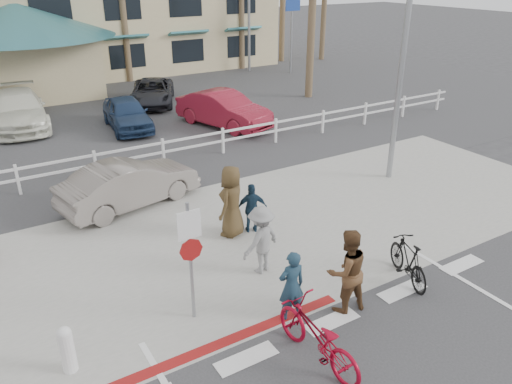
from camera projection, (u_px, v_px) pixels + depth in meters
ground at (352, 339)px, 9.60m from camera, size 140.00×140.00×0.00m
sidewalk_plaza at (237, 239)px, 13.09m from camera, size 22.00×7.00×0.01m
cross_street at (176, 187)px, 16.20m from camera, size 40.00×5.00×0.01m
parking_lot at (96, 117)px, 23.56m from camera, size 50.00×16.00×0.01m
curb_red at (183, 359)px, 9.11m from camera, size 7.00×0.25×0.02m
rail_fence at (166, 152)px, 17.78m from camera, size 29.40×0.16×1.00m
sign_post at (190, 256)px, 9.62m from camera, size 0.50×0.10×2.90m
bollard_0 at (67, 349)px, 8.68m from camera, size 0.26×0.26×0.95m
streetlight_0 at (405, 40)px, 15.09m from camera, size 0.60×2.00×9.00m
info_sign at (291, 29)px, 32.16m from camera, size 1.20×0.16×5.60m
bike_red at (317, 337)px, 8.85m from camera, size 0.89×2.17×1.11m
rider_red at (291, 286)px, 9.88m from camera, size 0.61×0.44×1.55m
bike_black at (408, 261)px, 11.21m from camera, size 1.03×1.76×1.02m
rider_black at (347, 271)px, 10.09m from camera, size 0.99×0.83×1.85m
pedestrian_a at (261, 240)px, 11.41m from camera, size 1.20×0.88×1.66m
pedestrian_child at (252, 208)px, 13.21m from camera, size 0.88×0.63×1.38m
pedestrian_b at (232, 201)px, 12.95m from camera, size 1.13×1.05×1.94m
car_white_sedan at (130, 184)px, 14.69m from camera, size 4.39×2.34×1.38m
lot_car_2 at (127, 113)px, 21.65m from camera, size 2.04×4.20×1.38m
lot_car_3 at (224, 109)px, 21.96m from camera, size 2.96×4.92×1.53m
lot_car_5 at (152, 92)px, 25.56m from camera, size 3.73×4.93×1.24m
lot_car_6 at (19, 110)px, 21.87m from camera, size 2.59×5.51×1.55m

